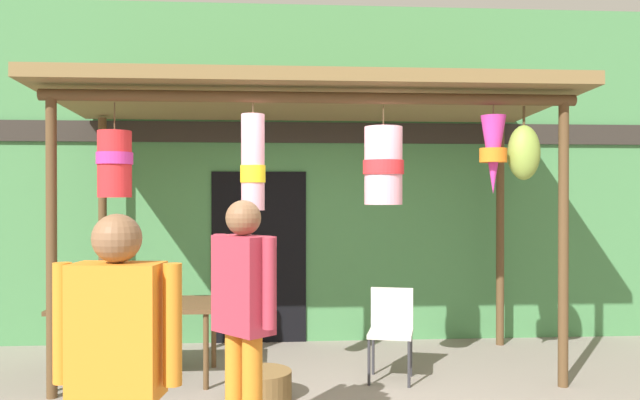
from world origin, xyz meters
name	(u,v)px	position (x,y,z in m)	size (l,w,h in m)	color
shop_facade	(309,174)	(0.00, 2.30, 1.98)	(12.07, 0.29, 3.97)	#47844C
market_stall_canopy	(315,114)	(-0.02, 0.92, 2.52)	(4.98, 2.11, 2.80)	brown
display_table	(137,310)	(-1.70, 0.75, 0.65)	(1.45, 0.82, 0.72)	brown
flower_heap_on_table	(141,297)	(-1.65, 0.69, 0.78)	(0.60, 0.42, 0.13)	yellow
folding_chair	(391,325)	(0.68, 0.60, 0.50)	(0.49, 0.49, 0.84)	beige
wicker_basket_by_table	(260,385)	(-0.54, 0.07, 0.12)	(0.54, 0.54, 0.24)	brown
customer_foreground	(243,307)	(-0.61, -1.18, 1.00)	(0.43, 0.47, 1.69)	orange
shopper_by_bananas	(117,363)	(-1.12, -2.38, 0.97)	(0.59, 0.27, 1.64)	#2D5193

